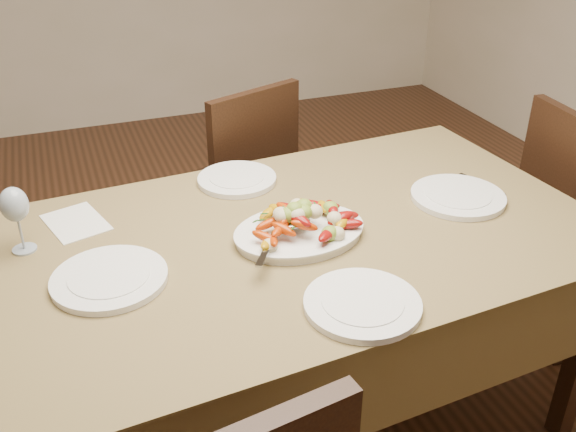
# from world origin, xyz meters

# --- Properties ---
(floor) EXTENTS (6.00, 6.00, 0.00)m
(floor) POSITION_xyz_m (0.00, 0.00, 0.00)
(floor) COLOR #3D2112
(floor) RESTS_ON ground
(dining_table) EXTENTS (1.91, 1.17, 0.76)m
(dining_table) POSITION_xyz_m (0.10, -0.10, 0.38)
(dining_table) COLOR brown
(dining_table) RESTS_ON ground
(chair_far) EXTENTS (0.54, 0.54, 0.95)m
(chair_far) POSITION_xyz_m (0.17, 0.80, 0.47)
(chair_far) COLOR black
(chair_far) RESTS_ON ground
(serving_platter) EXTENTS (0.39, 0.30, 0.02)m
(serving_platter) POSITION_xyz_m (0.12, -0.12, 0.77)
(serving_platter) COLOR white
(serving_platter) RESTS_ON dining_table
(roasted_vegetables) EXTENTS (0.32, 0.23, 0.09)m
(roasted_vegetables) POSITION_xyz_m (0.12, -0.12, 0.83)
(roasted_vegetables) COLOR maroon
(roasted_vegetables) RESTS_ON serving_platter
(serving_spoon) EXTENTS (0.27, 0.20, 0.03)m
(serving_spoon) POSITION_xyz_m (0.06, -0.16, 0.81)
(serving_spoon) COLOR #9EA0A8
(serving_spoon) RESTS_ON serving_platter
(plate_left) EXTENTS (0.30, 0.30, 0.02)m
(plate_left) POSITION_xyz_m (-0.41, -0.15, 0.77)
(plate_left) COLOR white
(plate_left) RESTS_ON dining_table
(plate_right) EXTENTS (0.30, 0.30, 0.02)m
(plate_right) POSITION_xyz_m (0.68, -0.09, 0.77)
(plate_right) COLOR white
(plate_right) RESTS_ON dining_table
(plate_far) EXTENTS (0.26, 0.26, 0.02)m
(plate_far) POSITION_xyz_m (0.06, 0.28, 0.77)
(plate_far) COLOR white
(plate_far) RESTS_ON dining_table
(plate_near) EXTENTS (0.29, 0.29, 0.02)m
(plate_near) POSITION_xyz_m (0.15, -0.48, 0.77)
(plate_near) COLOR white
(plate_near) RESTS_ON dining_table
(wine_glass) EXTENTS (0.08, 0.08, 0.20)m
(wine_glass) POSITION_xyz_m (-0.61, 0.08, 0.86)
(wine_glass) COLOR #8C99A5
(wine_glass) RESTS_ON dining_table
(menu_card) EXTENTS (0.20, 0.24, 0.00)m
(menu_card) POSITION_xyz_m (-0.47, 0.19, 0.76)
(menu_card) COLOR silver
(menu_card) RESTS_ON dining_table
(table_knife) EXTENTS (0.06, 0.20, 0.01)m
(table_knife) POSITION_xyz_m (0.80, -0.05, 0.76)
(table_knife) COLOR #9EA0A8
(table_knife) RESTS_ON dining_table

